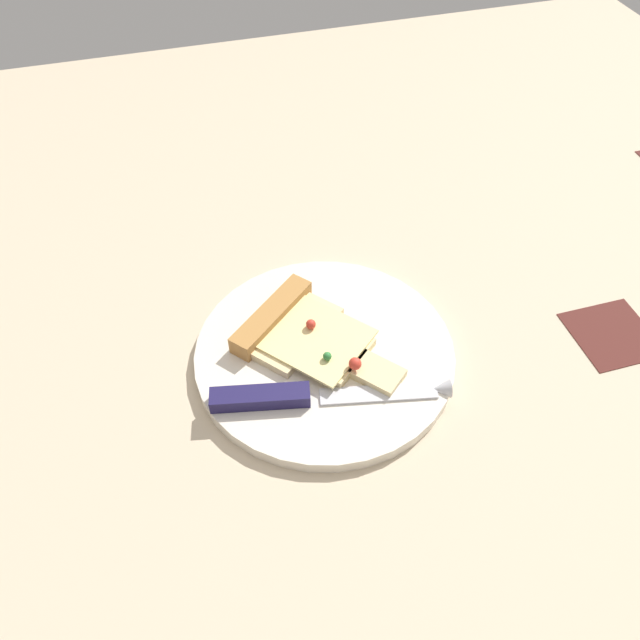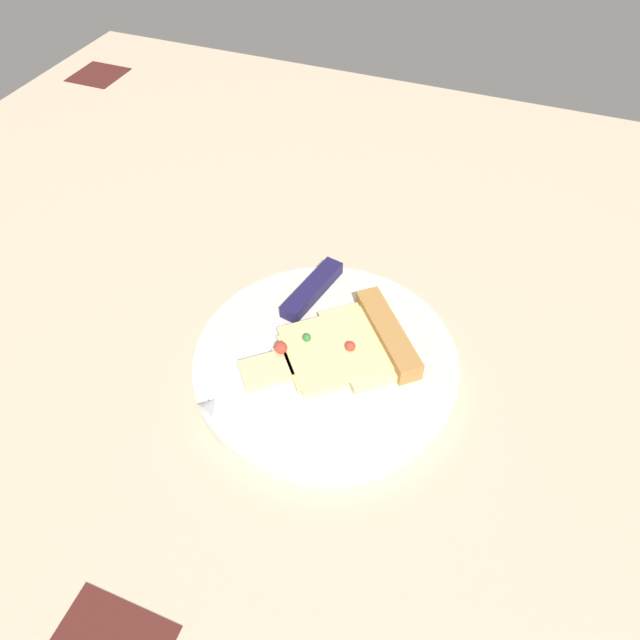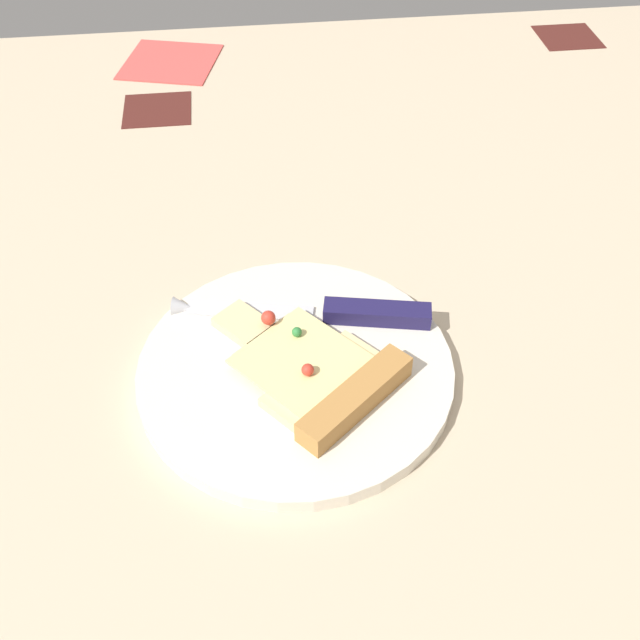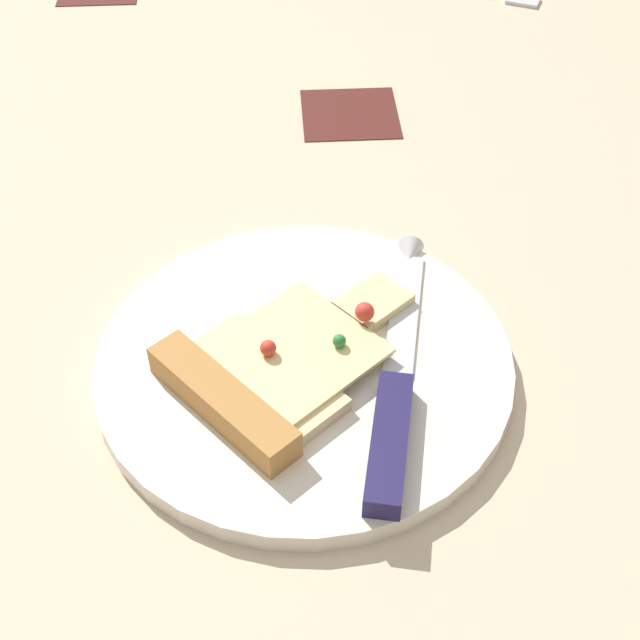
% 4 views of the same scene
% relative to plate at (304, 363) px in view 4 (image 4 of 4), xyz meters
% --- Properties ---
extents(ground_plane, '(1.54, 1.54, 0.03)m').
position_rel_plate_xyz_m(ground_plane, '(0.02, -0.10, -0.02)').
color(ground_plane, '#C6B293').
rests_on(ground_plane, ground).
extents(plate, '(0.28, 0.28, 0.01)m').
position_rel_plate_xyz_m(plate, '(0.00, 0.00, 0.00)').
color(plate, silver).
rests_on(plate, ground_plane).
extents(pizza_slice, '(0.18, 0.17, 0.03)m').
position_rel_plate_xyz_m(pizza_slice, '(0.02, 0.02, 0.02)').
color(pizza_slice, beige).
rests_on(pizza_slice, plate).
extents(knife, '(0.07, 0.24, 0.02)m').
position_rel_plate_xyz_m(knife, '(-0.06, 0.04, 0.01)').
color(knife, silver).
rests_on(knife, plate).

